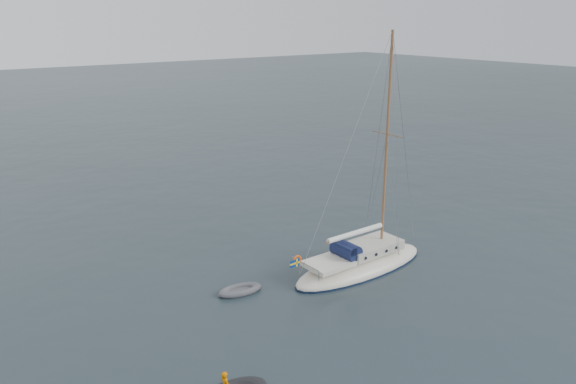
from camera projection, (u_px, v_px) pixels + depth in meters
ground at (290, 269)px, 32.96m from camera, size 300.00×300.00×0.00m
sailboat at (361, 252)px, 32.55m from camera, size 9.91×2.97×14.12m
dinghy at (240, 290)px, 30.02m from camera, size 2.46×1.11×0.35m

